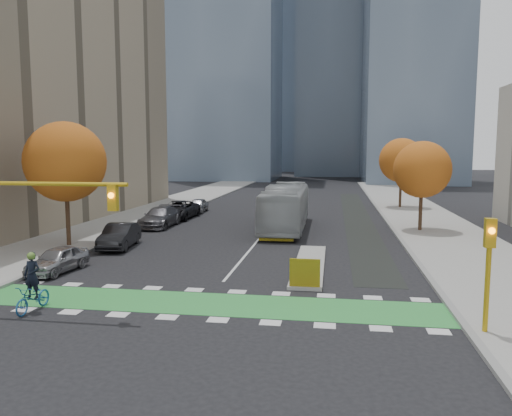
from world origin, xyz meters
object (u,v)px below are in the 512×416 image
(tree_east_near, at_px, (422,170))
(tree_east_far, at_px, (401,160))
(hazard_board, at_px, (305,273))
(bus, at_px, (286,207))
(parked_car_d, at_px, (178,210))
(parked_car_e, at_px, (198,205))
(parked_car_b, at_px, (119,236))
(traffic_signal_east, at_px, (489,258))
(parked_car_a, at_px, (58,260))
(cyclist, at_px, (33,292))
(parked_car_c, at_px, (160,217))
(tree_west, at_px, (65,162))

(tree_east_near, relative_size, tree_east_far, 0.92)
(hazard_board, height_order, bus, bus)
(hazard_board, distance_m, parked_car_d, 25.56)
(hazard_board, relative_size, tree_east_far, 0.18)
(bus, relative_size, parked_car_e, 3.13)
(tree_east_near, bearing_deg, parked_car_b, -154.54)
(traffic_signal_east, bearing_deg, hazard_board, 144.08)
(parked_car_d, bearing_deg, parked_car_b, -86.35)
(traffic_signal_east, xyz_separation_m, parked_car_d, (-19.50, 26.71, -1.91))
(tree_east_far, height_order, parked_car_a, tree_east_far)
(hazard_board, relative_size, parked_car_d, 0.24)
(cyclist, relative_size, parked_car_d, 0.40)
(tree_east_near, relative_size, parked_car_d, 1.19)
(parked_car_c, distance_m, parked_car_e, 10.01)
(cyclist, xyz_separation_m, parked_car_c, (-2.50, 21.71, 0.02))
(tree_east_near, height_order, parked_car_b, tree_east_near)
(traffic_signal_east, height_order, parked_car_a, traffic_signal_east)
(parked_car_a, relative_size, parked_car_e, 0.96)
(hazard_board, height_order, parked_car_a, hazard_board)
(parked_car_a, height_order, parked_car_b, parked_car_b)
(hazard_board, xyz_separation_m, parked_car_b, (-12.55, 8.02, -0.01))
(tree_west, bearing_deg, hazard_board, -25.99)
(tree_west, distance_m, tree_east_far, 35.73)
(bus, bearing_deg, parked_car_b, -137.01)
(tree_east_near, distance_m, tree_east_far, 16.01)
(tree_east_far, relative_size, parked_car_b, 1.59)
(parked_car_e, bearing_deg, parked_car_a, -93.56)
(tree_west, distance_m, parked_car_a, 8.67)
(parked_car_a, bearing_deg, parked_car_b, 91.50)
(tree_west, xyz_separation_m, parked_car_a, (3.00, -6.46, -4.94))
(tree_east_near, height_order, parked_car_c, tree_east_near)
(cyclist, xyz_separation_m, bus, (7.95, 22.19, 1.01))
(tree_east_far, height_order, traffic_signal_east, tree_east_far)
(parked_car_d, relative_size, parked_car_e, 1.43)
(tree_west, bearing_deg, parked_car_a, -65.10)
(parked_car_b, bearing_deg, parked_car_d, 84.29)
(tree_west, bearing_deg, parked_car_e, 79.74)
(traffic_signal_east, bearing_deg, parked_car_c, 131.93)
(traffic_signal_east, height_order, parked_car_b, traffic_signal_east)
(tree_east_far, xyz_separation_m, parked_car_a, (-21.50, -32.46, -4.56))
(tree_east_near, distance_m, parked_car_d, 21.79)
(bus, bearing_deg, tree_east_near, 1.18)
(parked_car_a, relative_size, parked_car_b, 0.83)
(tree_west, distance_m, parked_car_d, 15.29)
(hazard_board, bearing_deg, parked_car_e, 114.88)
(tree_west, bearing_deg, bus, 35.79)
(traffic_signal_east, bearing_deg, parked_car_b, 146.26)
(parked_car_b, height_order, parked_car_e, parked_car_b)
(tree_west, xyz_separation_m, tree_east_near, (24.00, 10.00, -0.75))
(parked_car_b, height_order, parked_car_d, parked_car_d)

